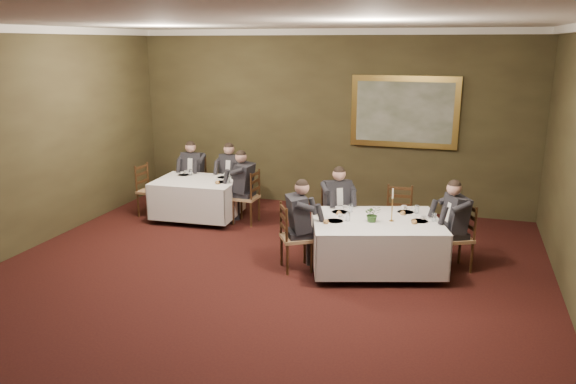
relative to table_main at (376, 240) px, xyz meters
The scene contains 25 objects.
ground 2.44m from the table_main, 128.14° to the right, with size 10.00×10.00×0.00m, color black.
ceiling 3.88m from the table_main, 128.14° to the right, with size 8.00×10.00×0.10m, color silver.
back_wall 3.69m from the table_main, 115.41° to the left, with size 8.00×0.10×3.50m, color #342C1A.
crown_molding 3.83m from the table_main, 128.14° to the right, with size 8.00×10.00×0.12m.
table_main is the anchor object (origin of this frame).
table_second 3.85m from the table_main, 158.40° to the left, with size 1.60×1.26×0.67m.
chair_main_backleft 1.09m from the table_main, 135.18° to the left, with size 0.59×0.59×1.00m.
diner_main_backleft 1.07m from the table_main, 135.34° to the left, with size 0.59×0.62×1.35m.
chair_main_backright 1.09m from the table_main, 79.68° to the left, with size 0.46×0.44×1.00m.
chair_main_endleft 1.18m from the table_main, 162.43° to the right, with size 0.59×0.59×1.00m.
diner_main_endleft 1.16m from the table_main, 162.56° to the right, with size 0.62×0.59×1.35m.
chair_main_endright 1.18m from the table_main, 17.54° to the left, with size 0.57×0.58×1.00m.
diner_main_endright 1.16m from the table_main, 17.44° to the left, with size 0.61×0.58×1.35m.
chair_sec_backleft 4.59m from the table_main, 151.65° to the left, with size 0.47×0.45×1.00m.
diner_sec_backleft 4.58m from the table_main, 151.77° to the left, with size 0.44×0.51×1.35m.
chair_sec_backright 3.91m from the table_main, 145.32° to the left, with size 0.48×0.46×1.00m.
diner_sec_backright 3.90m from the table_main, 145.47° to the left, with size 0.45×0.52×1.35m.
chair_sec_endright 3.00m from the table_main, 150.60° to the left, with size 0.44×0.46×1.00m.
diner_sec_endright 3.01m from the table_main, 150.70° to the left, with size 0.49×0.43×1.35m.
chair_sec_endleft 4.75m from the table_main, 163.32° to the left, with size 0.45×0.47×1.00m.
centerpiece 0.46m from the table_main, 112.79° to the right, with size 0.23×0.20×0.26m, color #2D5926.
candlestick 0.54m from the table_main, ahead, with size 0.07×0.07×0.50m.
place_setting_table_main 0.69m from the table_main, 155.23° to the left, with size 0.33×0.31×0.14m.
place_setting_table_second 4.33m from the table_main, 156.26° to the left, with size 0.33×0.31×0.14m.
painting 3.41m from the table_main, 90.00° to the left, with size 2.02×0.09×1.35m.
Camera 1 is at (2.59, -5.87, 3.25)m, focal length 35.00 mm.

